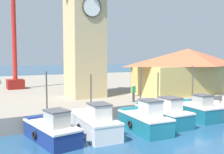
# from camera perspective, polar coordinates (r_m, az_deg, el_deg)

# --- Properties ---
(ground_plane) EXTENTS (300.00, 300.00, 0.00)m
(ground_plane) POSITION_cam_1_polar(r_m,az_deg,el_deg) (17.00, 19.10, -14.05)
(ground_plane) COLOR navy
(quay_wharf) EXTENTS (120.00, 40.00, 1.22)m
(quay_wharf) POSITION_cam_1_polar(r_m,az_deg,el_deg) (40.63, -11.26, -2.28)
(quay_wharf) COLOR gray
(quay_wharf) RESTS_ON ground
(fishing_boat_far_left) EXTENTS (2.65, 5.06, 4.39)m
(fishing_boat_far_left) POSITION_cam_1_polar(r_m,az_deg,el_deg) (17.18, -13.01, -11.18)
(fishing_boat_far_left) COLOR navy
(fishing_boat_far_left) RESTS_ON ground
(fishing_boat_left_outer) EXTENTS (2.25, 5.14, 4.11)m
(fishing_boat_left_outer) POSITION_cam_1_polar(r_m,az_deg,el_deg) (18.12, -3.77, -10.05)
(fishing_boat_left_outer) COLOR silver
(fishing_boat_left_outer) RESTS_ON ground
(fishing_boat_left_inner) EXTENTS (2.33, 4.68, 4.59)m
(fishing_boat_left_inner) POSITION_cam_1_polar(r_m,az_deg,el_deg) (19.01, 7.16, -9.32)
(fishing_boat_left_inner) COLOR #196B7F
(fishing_boat_left_inner) RESTS_ON ground
(fishing_boat_mid_left) EXTENTS (2.15, 5.18, 4.05)m
(fishing_boat_mid_left) POSITION_cam_1_polar(r_m,az_deg,el_deg) (21.32, 11.07, -7.95)
(fishing_boat_mid_left) COLOR #196B7F
(fishing_boat_mid_left) RESTS_ON ground
(fishing_boat_center) EXTENTS (2.33, 4.29, 4.53)m
(fishing_boat_center) POSITION_cam_1_polar(r_m,az_deg,el_deg) (23.59, 17.93, -6.86)
(fishing_boat_center) COLOR #196B7F
(fishing_boat_center) RESTS_ON ground
(clock_tower) EXTENTS (3.90, 3.90, 15.27)m
(clock_tower) POSITION_cam_1_polar(r_m,az_deg,el_deg) (27.07, -5.98, 11.04)
(clock_tower) COLOR tan
(clock_tower) RESTS_ON quay_wharf
(warehouse_right) EXTENTS (12.55, 5.56, 5.00)m
(warehouse_right) POSITION_cam_1_polar(r_m,az_deg,el_deg) (31.03, 16.20, 1.44)
(warehouse_right) COLOR tan
(warehouse_right) RESTS_ON quay_wharf
(port_crane_near) EXTENTS (2.00, 9.90, 18.73)m
(port_crane_near) POSITION_cam_1_polar(r_m,az_deg,el_deg) (35.81, -20.63, 9.10)
(port_crane_near) COLOR maroon
(port_crane_near) RESTS_ON quay_wharf
(dock_worker_near_tower) EXTENTS (0.34, 0.22, 1.62)m
(dock_worker_near_tower) POSITION_cam_1_polar(r_m,az_deg,el_deg) (23.82, 4.71, -3.42)
(dock_worker_near_tower) COLOR #33333D
(dock_worker_near_tower) RESTS_ON quay_wharf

